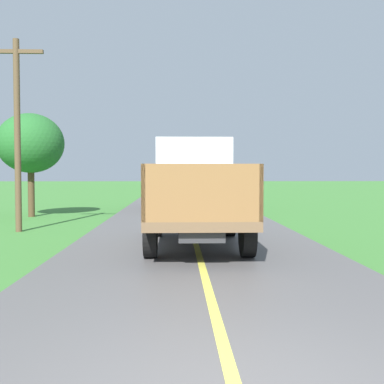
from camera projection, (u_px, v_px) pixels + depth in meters
banana_truck_near at (196, 189)px, 12.41m from camera, size 2.38×5.82×2.80m
banana_truck_far at (179, 181)px, 24.81m from camera, size 2.38×5.81×2.80m
utility_pole_roadside at (17, 128)px, 14.90m from camera, size 1.71×0.20×6.17m
roadside_tree_near_left at (31, 144)px, 20.01m from camera, size 2.84×2.84×4.46m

